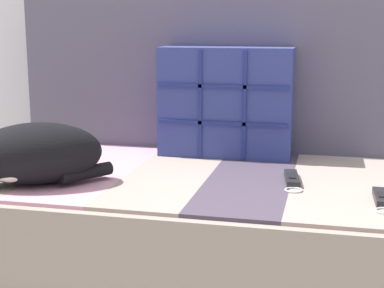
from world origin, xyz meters
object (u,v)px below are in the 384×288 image
object	(u,v)px
couch	(291,241)
throw_pillow_quilted	(226,102)
sleeping_cat	(31,156)
game_remote_near	(382,198)
game_remote_far	(292,179)

from	to	relation	value
couch	throw_pillow_quilted	size ratio (longest dim) A/B	4.64
couch	sleeping_cat	bearing A→B (deg)	-160.39
couch	game_remote_near	xyz separation A→B (m)	(0.23, -0.20, 0.21)
game_remote_near	couch	bearing A→B (deg)	139.85
sleeping_cat	game_remote_far	world-z (taller)	sleeping_cat
game_remote_far	game_remote_near	bearing A→B (deg)	-29.87
couch	game_remote_far	bearing A→B (deg)	-90.35
throw_pillow_quilted	game_remote_near	world-z (taller)	throw_pillow_quilted
couch	game_remote_near	size ratio (longest dim) A/B	11.16
couch	throw_pillow_quilted	distance (m)	0.51
game_remote_near	throw_pillow_quilted	bearing A→B (deg)	138.10
sleeping_cat	game_remote_near	distance (m)	0.95
sleeping_cat	game_remote_far	distance (m)	0.73
throw_pillow_quilted	sleeping_cat	distance (m)	0.68
throw_pillow_quilted	game_remote_far	size ratio (longest dim) A/B	2.22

